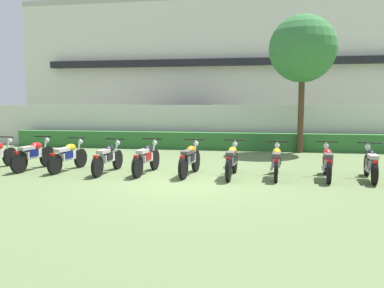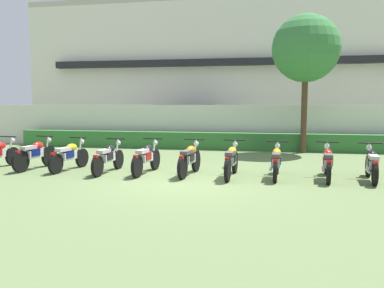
{
  "view_description": "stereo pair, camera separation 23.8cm",
  "coord_description": "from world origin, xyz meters",
  "px_view_note": "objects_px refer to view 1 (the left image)",
  "views": [
    {
      "loc": [
        1.83,
        -9.64,
        1.99
      ],
      "look_at": [
        0.0,
        1.22,
        0.83
      ],
      "focal_mm": 36.77,
      "sensor_mm": 36.0,
      "label": 1
    },
    {
      "loc": [
        2.06,
        -9.59,
        1.99
      ],
      "look_at": [
        0.0,
        1.22,
        0.83
      ],
      "focal_mm": 36.77,
      "sensor_mm": 36.0,
      "label": 2
    }
  ],
  "objects_px": {
    "motorcycle_in_row_1": "(33,154)",
    "motorcycle_in_row_6": "(232,160)",
    "motorcycle_in_row_3": "(108,158)",
    "motorcycle_in_row_9": "(371,163)",
    "tree_near_inspector": "(303,49)",
    "motorcycle_in_row_8": "(327,162)",
    "motorcycle_in_row_4": "(146,158)",
    "motorcycle_in_row_7": "(276,161)",
    "motorcycle_in_row_5": "(190,159)",
    "parked_car": "(184,124)",
    "motorcycle_in_row_2": "(68,156)"
  },
  "relations": [
    {
      "from": "parked_car",
      "to": "motorcycle_in_row_9",
      "type": "relative_size",
      "value": 2.56
    },
    {
      "from": "motorcycle_in_row_2",
      "to": "motorcycle_in_row_4",
      "type": "relative_size",
      "value": 0.95
    },
    {
      "from": "motorcycle_in_row_7",
      "to": "motorcycle_in_row_8",
      "type": "relative_size",
      "value": 0.95
    },
    {
      "from": "parked_car",
      "to": "motorcycle_in_row_1",
      "type": "xyz_separation_m",
      "value": [
        -2.88,
        -8.85,
        -0.48
      ]
    },
    {
      "from": "motorcycle_in_row_8",
      "to": "motorcycle_in_row_9",
      "type": "distance_m",
      "value": 1.07
    },
    {
      "from": "tree_near_inspector",
      "to": "motorcycle_in_row_1",
      "type": "xyz_separation_m",
      "value": [
        -8.24,
        -5.51,
        -3.61
      ]
    },
    {
      "from": "motorcycle_in_row_6",
      "to": "motorcycle_in_row_2",
      "type": "bearing_deg",
      "value": 91.62
    },
    {
      "from": "parked_car",
      "to": "motorcycle_in_row_8",
      "type": "bearing_deg",
      "value": -52.58
    },
    {
      "from": "motorcycle_in_row_3",
      "to": "motorcycle_in_row_6",
      "type": "height_order",
      "value": "motorcycle_in_row_6"
    },
    {
      "from": "motorcycle_in_row_4",
      "to": "motorcycle_in_row_5",
      "type": "distance_m",
      "value": 1.24
    },
    {
      "from": "motorcycle_in_row_3",
      "to": "motorcycle_in_row_8",
      "type": "bearing_deg",
      "value": -85.3
    },
    {
      "from": "motorcycle_in_row_6",
      "to": "motorcycle_in_row_7",
      "type": "distance_m",
      "value": 1.18
    },
    {
      "from": "motorcycle_in_row_1",
      "to": "motorcycle_in_row_6",
      "type": "distance_m",
      "value": 5.89
    },
    {
      "from": "motorcycle_in_row_5",
      "to": "motorcycle_in_row_4",
      "type": "bearing_deg",
      "value": 94.86
    },
    {
      "from": "parked_car",
      "to": "motorcycle_in_row_8",
      "type": "relative_size",
      "value": 2.42
    },
    {
      "from": "motorcycle_in_row_1",
      "to": "motorcycle_in_row_4",
      "type": "distance_m",
      "value": 3.49
    },
    {
      "from": "parked_car",
      "to": "tree_near_inspector",
      "type": "xyz_separation_m",
      "value": [
        5.35,
        -3.33,
        3.13
      ]
    },
    {
      "from": "motorcycle_in_row_4",
      "to": "motorcycle_in_row_5",
      "type": "xyz_separation_m",
      "value": [
        1.24,
        -0.04,
        0.0
      ]
    },
    {
      "from": "tree_near_inspector",
      "to": "motorcycle_in_row_9",
      "type": "relative_size",
      "value": 2.97
    },
    {
      "from": "motorcycle_in_row_8",
      "to": "motorcycle_in_row_9",
      "type": "relative_size",
      "value": 1.06
    },
    {
      "from": "motorcycle_in_row_4",
      "to": "motorcycle_in_row_7",
      "type": "xyz_separation_m",
      "value": [
        3.58,
        0.03,
        -0.01
      ]
    },
    {
      "from": "motorcycle_in_row_3",
      "to": "motorcycle_in_row_5",
      "type": "bearing_deg",
      "value": -85.65
    },
    {
      "from": "motorcycle_in_row_5",
      "to": "motorcycle_in_row_9",
      "type": "relative_size",
      "value": 1.01
    },
    {
      "from": "motorcycle_in_row_5",
      "to": "motorcycle_in_row_9",
      "type": "bearing_deg",
      "value": -82.04
    },
    {
      "from": "motorcycle_in_row_1",
      "to": "motorcycle_in_row_3",
      "type": "height_order",
      "value": "motorcycle_in_row_1"
    },
    {
      "from": "motorcycle_in_row_3",
      "to": "motorcycle_in_row_9",
      "type": "relative_size",
      "value": 1.06
    },
    {
      "from": "motorcycle_in_row_5",
      "to": "motorcycle_in_row_9",
      "type": "height_order",
      "value": "motorcycle_in_row_5"
    },
    {
      "from": "motorcycle_in_row_4",
      "to": "motorcycle_in_row_6",
      "type": "bearing_deg",
      "value": -86.97
    },
    {
      "from": "motorcycle_in_row_8",
      "to": "motorcycle_in_row_9",
      "type": "bearing_deg",
      "value": -84.44
    },
    {
      "from": "motorcycle_in_row_3",
      "to": "motorcycle_in_row_7",
      "type": "xyz_separation_m",
      "value": [
        4.68,
        0.11,
        -0.0
      ]
    },
    {
      "from": "motorcycle_in_row_3",
      "to": "motorcycle_in_row_4",
      "type": "relative_size",
      "value": 0.99
    },
    {
      "from": "motorcycle_in_row_1",
      "to": "motorcycle_in_row_2",
      "type": "xyz_separation_m",
      "value": [
        1.1,
        -0.01,
        -0.02
      ]
    },
    {
      "from": "tree_near_inspector",
      "to": "motorcycle_in_row_8",
      "type": "distance_m",
      "value": 6.6
    },
    {
      "from": "parked_car",
      "to": "motorcycle_in_row_6",
      "type": "distance_m",
      "value": 9.51
    },
    {
      "from": "motorcycle_in_row_3",
      "to": "motorcycle_in_row_8",
      "type": "height_order",
      "value": "motorcycle_in_row_8"
    },
    {
      "from": "motorcycle_in_row_8",
      "to": "motorcycle_in_row_3",
      "type": "bearing_deg",
      "value": 97.21
    },
    {
      "from": "parked_car",
      "to": "motorcycle_in_row_5",
      "type": "relative_size",
      "value": 2.53
    },
    {
      "from": "motorcycle_in_row_4",
      "to": "motorcycle_in_row_9",
      "type": "height_order",
      "value": "motorcycle_in_row_4"
    },
    {
      "from": "tree_near_inspector",
      "to": "motorcycle_in_row_8",
      "type": "relative_size",
      "value": 2.8
    },
    {
      "from": "motorcycle_in_row_4",
      "to": "motorcycle_in_row_6",
      "type": "xyz_separation_m",
      "value": [
        2.4,
        -0.09,
        0.01
      ]
    },
    {
      "from": "motorcycle_in_row_4",
      "to": "tree_near_inspector",
      "type": "bearing_deg",
      "value": -35.21
    },
    {
      "from": "motorcycle_in_row_2",
      "to": "motorcycle_in_row_8",
      "type": "bearing_deg",
      "value": -82.11
    },
    {
      "from": "motorcycle_in_row_3",
      "to": "motorcycle_in_row_5",
      "type": "xyz_separation_m",
      "value": [
        2.35,
        0.05,
        0.01
      ]
    },
    {
      "from": "parked_car",
      "to": "motorcycle_in_row_2",
      "type": "xyz_separation_m",
      "value": [
        -1.78,
        -8.86,
        -0.49
      ]
    },
    {
      "from": "motorcycle_in_row_3",
      "to": "motorcycle_in_row_2",
      "type": "bearing_deg",
      "value": 86.47
    },
    {
      "from": "motorcycle_in_row_2",
      "to": "motorcycle_in_row_4",
      "type": "xyz_separation_m",
      "value": [
        2.39,
        -0.06,
        0.01
      ]
    },
    {
      "from": "parked_car",
      "to": "tree_near_inspector",
      "type": "distance_m",
      "value": 7.04
    },
    {
      "from": "motorcycle_in_row_4",
      "to": "motorcycle_in_row_8",
      "type": "distance_m",
      "value": 4.88
    },
    {
      "from": "motorcycle_in_row_8",
      "to": "parked_car",
      "type": "bearing_deg",
      "value": 37.5
    },
    {
      "from": "motorcycle_in_row_9",
      "to": "motorcycle_in_row_6",
      "type": "bearing_deg",
      "value": 99.04
    }
  ]
}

